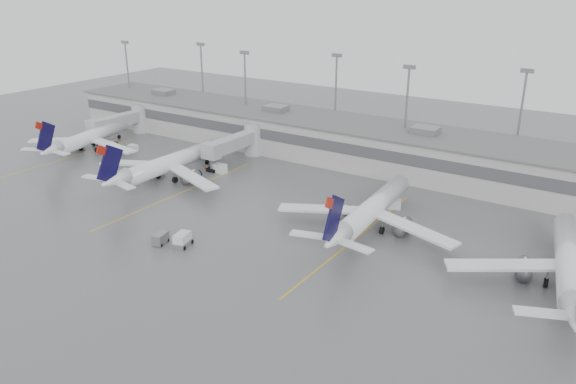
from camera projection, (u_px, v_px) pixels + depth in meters
The scene contains 19 objects.
ground at pixel (152, 274), 73.56m from camera, with size 260.00×260.00×0.00m, color #575759.
terminal at pixel (355, 142), 117.31m from camera, with size 152.00×17.00×9.45m.
light_masts at pixel (369, 100), 119.00m from camera, with size 142.40×8.00×20.60m.
jet_bridge_left at pixel (127, 120), 136.28m from camera, with size 4.00×17.20×7.00m.
jet_bridge_right at pixel (241, 142), 118.35m from camera, with size 4.00×17.20×7.00m.
stand_markings at pixel (260, 214), 92.29m from camera, with size 105.25×40.00×0.01m.
jet_far_left at pixel (89, 137), 124.50m from camera, with size 26.95×30.57×10.05m.
jet_mid_left at pixel (167, 163), 106.55m from camera, with size 29.20×32.71×10.59m.
jet_mid_right at pixel (370, 210), 85.42m from camera, with size 28.88×32.43×10.49m.
jet_far_right at pixel (570, 265), 68.97m from camera, with size 29.00×32.79×10.69m.
baggage_tug at pixel (182, 241), 80.94m from camera, with size 2.62×3.46×2.00m.
baggage_cart at pixel (160, 238), 81.62m from camera, with size 1.99×2.80×1.63m.
gse_uld_a at pixel (133, 148), 125.06m from camera, with size 2.12×1.41×1.50m, color silver.
gse_uld_b at pixel (220, 168), 111.36m from camera, with size 2.50×1.66×1.77m, color silver.
gse_uld_c at pixel (394, 204), 94.16m from camera, with size 2.30×1.54×1.63m, color silver.
gse_loader at pixel (202, 154), 120.00m from camera, with size 2.00×3.20×2.00m, color slate.
cone_a at pixel (116, 139), 133.28m from camera, with size 0.44×0.44×0.70m, color orange.
cone_b at pixel (207, 166), 114.04m from camera, with size 0.48×0.48×0.77m, color orange.
cone_c at pixel (375, 201), 96.52m from camera, with size 0.45×0.45×0.72m, color orange.
Camera 1 is at (50.48, -44.38, 36.44)m, focal length 35.00 mm.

